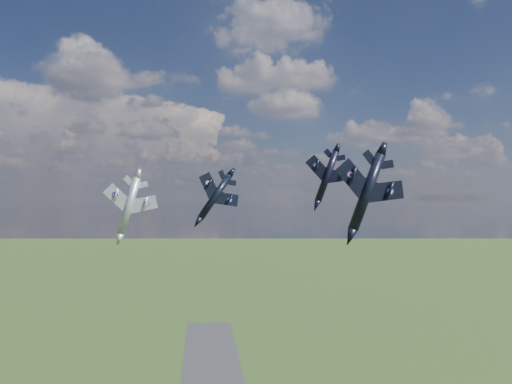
{
  "coord_description": "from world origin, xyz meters",
  "views": [
    {
      "loc": [
        -4.78,
        -76.68,
        81.23
      ],
      "look_at": [
        5.17,
        15.07,
        82.36
      ],
      "focal_mm": 35.0,
      "sensor_mm": 36.0,
      "label": 1
    }
  ],
  "objects_px": {
    "jet_high_navy": "(327,176)",
    "jet_right_navy": "(367,192)",
    "jet_lead_navy": "(215,196)",
    "jet_left_silver": "(129,206)"
  },
  "relations": [
    {
      "from": "jet_lead_navy",
      "to": "jet_high_navy",
      "type": "relative_size",
      "value": 0.9
    },
    {
      "from": "jet_lead_navy",
      "to": "jet_left_silver",
      "type": "distance_m",
      "value": 16.21
    },
    {
      "from": "jet_right_navy",
      "to": "jet_left_silver",
      "type": "xyz_separation_m",
      "value": [
        -37.58,
        24.08,
        -2.36
      ]
    },
    {
      "from": "jet_high_navy",
      "to": "jet_left_silver",
      "type": "xyz_separation_m",
      "value": [
        -40.37,
        -10.2,
        -6.19
      ]
    },
    {
      "from": "jet_lead_navy",
      "to": "jet_right_navy",
      "type": "height_order",
      "value": "jet_right_navy"
    },
    {
      "from": "jet_high_navy",
      "to": "jet_right_navy",
      "type": "bearing_deg",
      "value": -87.05
    },
    {
      "from": "jet_left_silver",
      "to": "jet_high_navy",
      "type": "bearing_deg",
      "value": 9.09
    },
    {
      "from": "jet_lead_navy",
      "to": "jet_high_navy",
      "type": "height_order",
      "value": "jet_high_navy"
    },
    {
      "from": "jet_high_navy",
      "to": "jet_left_silver",
      "type": "relative_size",
      "value": 1.04
    },
    {
      "from": "jet_right_navy",
      "to": "jet_high_navy",
      "type": "distance_m",
      "value": 34.61
    }
  ]
}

